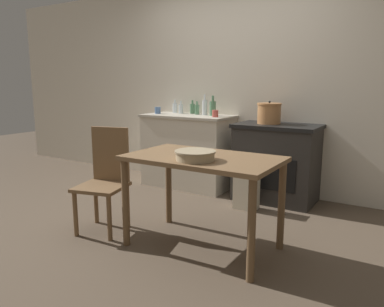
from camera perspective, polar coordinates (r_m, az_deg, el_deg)
The scene contains 17 objects.
ground_plane at distance 3.60m, azimuth -4.52°, elevation -10.70°, with size 14.00×14.00×0.00m, color brown.
wall_back at distance 4.72m, azimuth 6.91°, elevation 10.22°, with size 8.00×0.07×2.55m.
counter_cabinet at distance 4.77m, azimuth -0.61°, elevation 0.45°, with size 1.14×0.59×0.91m.
stove at distance 4.29m, azimuth 12.71°, elevation -1.35°, with size 0.91×0.58×0.86m.
work_table at distance 2.94m, azimuth 1.66°, elevation -2.46°, with size 1.19×0.70×0.75m.
chair at distance 3.45m, azimuth -13.06°, elevation -3.56°, with size 0.49×0.49×0.92m.
flour_sack at distance 3.99m, azimuth 8.29°, elevation -5.47°, with size 0.24×0.17×0.41m, color beige.
stock_pot at distance 4.24m, azimuth 11.67°, elevation 6.02°, with size 0.27×0.27×0.25m.
mixing_bowl_large at distance 2.76m, azimuth 0.49°, elevation -0.20°, with size 0.31×0.31×0.07m.
bottle_far_left at distance 4.68m, azimuth 1.95°, elevation 7.09°, with size 0.06×0.06×0.26m.
bottle_left at distance 5.04m, azimuth -2.62°, elevation 6.99°, with size 0.06×0.06×0.17m.
bottle_mid_left at distance 4.92m, azimuth -1.70°, elevation 6.86°, with size 0.06×0.06×0.16m.
bottle_center_left at distance 4.91m, azimuth 0.07°, elevation 6.89°, with size 0.06×0.06×0.17m.
bottle_center at distance 4.60m, azimuth 3.19°, elevation 6.95°, with size 0.08×0.08×0.24m.
bottle_center_right at distance 4.77m, azimuth 0.77°, elevation 6.74°, with size 0.06×0.06×0.17m.
cup_mid_right at distance 4.91m, azimuth -5.25°, elevation 6.57°, with size 0.08×0.08×0.09m, color #4C6B99.
cup_right at distance 4.42m, azimuth 3.57°, elevation 6.10°, with size 0.07×0.07×0.08m, color #B74C42.
Camera 1 is at (2.00, -2.69, 1.32)m, focal length 35.00 mm.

